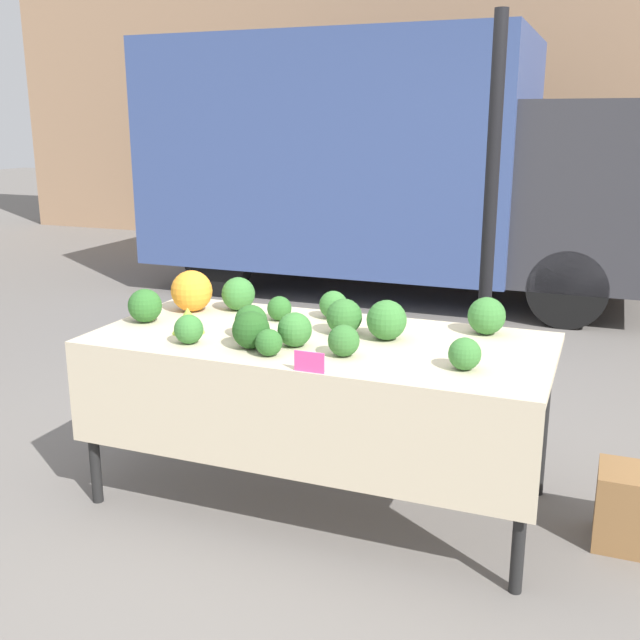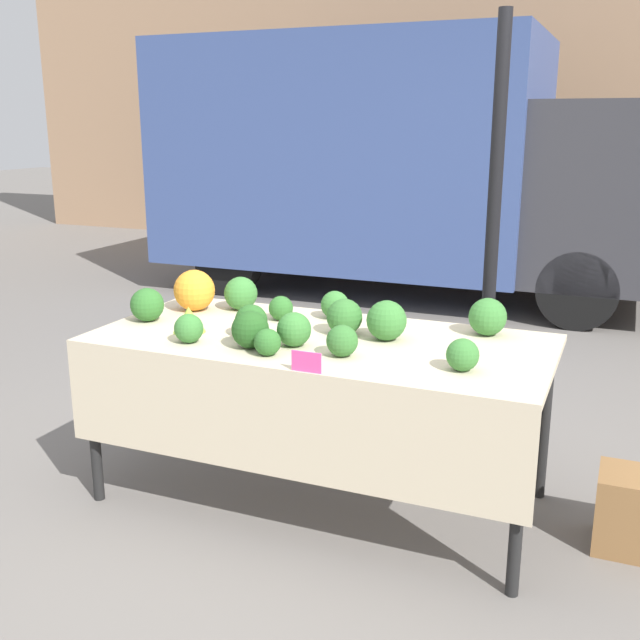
{
  "view_description": "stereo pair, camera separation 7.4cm",
  "coord_description": "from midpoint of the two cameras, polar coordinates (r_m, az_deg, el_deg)",
  "views": [
    {
      "loc": [
        1.17,
        -2.99,
        1.73
      ],
      "look_at": [
        0.0,
        0.0,
        0.87
      ],
      "focal_mm": 42.0,
      "sensor_mm": 36.0,
      "label": 1
    },
    {
      "loc": [
        1.24,
        -2.96,
        1.73
      ],
      "look_at": [
        0.0,
        0.0,
        0.87
      ],
      "focal_mm": 42.0,
      "sensor_mm": 36.0,
      "label": 2
    }
  ],
  "objects": [
    {
      "name": "broccoli_head_9",
      "position": [
        3.2,
        -2.6,
        -0.74
      ],
      "size": [
        0.15,
        0.15,
        0.15
      ],
      "color": "#387533",
      "rests_on": "market_table"
    },
    {
      "name": "broccoli_head_7",
      "position": [
        3.83,
        -6.8,
        1.99
      ],
      "size": [
        0.17,
        0.17,
        0.17
      ],
      "color": "#387533",
      "rests_on": "market_table"
    },
    {
      "name": "broccoli_head_5",
      "position": [
        3.38,
        1.22,
        0.25
      ],
      "size": [
        0.16,
        0.16,
        0.16
      ],
      "color": "#336B2D",
      "rests_on": "market_table"
    },
    {
      "name": "broccoli_head_6",
      "position": [
        3.62,
        -3.7,
        0.89
      ],
      "size": [
        0.12,
        0.12,
        0.12
      ],
      "color": "#2D6628",
      "rests_on": "market_table"
    },
    {
      "name": "ground_plane",
      "position": [
        3.65,
        -0.6,
        -13.35
      ],
      "size": [
        40.0,
        40.0,
        0.0
      ],
      "primitive_type": "plane",
      "color": "slate"
    },
    {
      "name": "orange_cauliflower",
      "position": [
        3.84,
        -10.3,
        2.19
      ],
      "size": [
        0.21,
        0.21,
        0.21
      ],
      "color": "orange",
      "rests_on": "market_table"
    },
    {
      "name": "parked_truck",
      "position": [
        7.83,
        4.82,
        12.02
      ],
      "size": [
        4.99,
        2.2,
        2.52
      ],
      "color": "#384C84",
      "rests_on": "ground_plane"
    },
    {
      "name": "market_table",
      "position": [
        3.31,
        -1.05,
        -3.07
      ],
      "size": [
        2.04,
        0.95,
        0.79
      ],
      "color": "beige",
      "rests_on": "ground_plane"
    },
    {
      "name": "broccoli_head_8",
      "position": [
        3.3,
        4.46,
        -0.01
      ],
      "size": [
        0.18,
        0.18,
        0.18
      ],
      "color": "#387533",
      "rests_on": "market_table"
    },
    {
      "name": "broccoli_head_3",
      "position": [
        3.65,
        0.44,
        1.16
      ],
      "size": [
        0.14,
        0.14,
        0.14
      ],
      "color": "#387533",
      "rests_on": "market_table"
    },
    {
      "name": "building_facade",
      "position": [
        10.65,
        15.79,
        20.89
      ],
      "size": [
        16.0,
        0.6,
        5.86
      ],
      "color": "#9E7A5B",
      "rests_on": "ground_plane"
    },
    {
      "name": "broccoli_head_4",
      "position": [
        3.29,
        -10.61,
        -0.7
      ],
      "size": [
        0.13,
        0.13,
        0.13
      ],
      "color": "#387533",
      "rests_on": "market_table"
    },
    {
      "name": "broccoli_head_2",
      "position": [
        3.35,
        -5.91,
        -0.09
      ],
      "size": [
        0.15,
        0.15,
        0.15
      ],
      "color": "#285B23",
      "rests_on": "market_table"
    },
    {
      "name": "tent_pole",
      "position": [
        3.99,
        12.19,
        5.94
      ],
      "size": [
        0.07,
        0.07,
        2.26
      ],
      "color": "black",
      "rests_on": "ground_plane"
    },
    {
      "name": "broccoli_head_10",
      "position": [
        3.45,
        11.98,
        0.31
      ],
      "size": [
        0.17,
        0.17,
        0.17
      ],
      "color": "#387533",
      "rests_on": "market_table"
    },
    {
      "name": "price_sign",
      "position": [
        2.88,
        -1.56,
        -3.22
      ],
      "size": [
        0.12,
        0.01,
        0.08
      ],
      "color": "#EF4793",
      "rests_on": "market_table"
    },
    {
      "name": "broccoli_head_1",
      "position": [
        3.08,
        -4.6,
        -1.73
      ],
      "size": [
        0.11,
        0.11,
        0.11
      ],
      "color": "#2D6628",
      "rests_on": "market_table"
    },
    {
      "name": "broccoli_head_11",
      "position": [
        3.06,
        1.13,
        -1.59
      ],
      "size": [
        0.13,
        0.13,
        0.13
      ],
      "color": "#336B2D",
      "rests_on": "market_table"
    },
    {
      "name": "broccoli_head_13",
      "position": [
        3.68,
        -13.76,
        1.07
      ],
      "size": [
        0.16,
        0.16,
        0.16
      ],
      "color": "#2D6628",
      "rests_on": "market_table"
    },
    {
      "name": "broccoli_head_12",
      "position": [
        3.18,
        -5.94,
        -0.77
      ],
      "size": [
        0.16,
        0.16,
        0.16
      ],
      "color": "#23511E",
      "rests_on": "market_table"
    },
    {
      "name": "romanesco_head",
      "position": [
        3.46,
        -10.63,
        -0.03
      ],
      "size": [
        0.15,
        0.15,
        0.12
      ],
      "color": "#93B238",
      "rests_on": "market_table"
    },
    {
      "name": "broccoli_head_0",
      "position": [
        2.94,
        10.26,
        -2.56
      ],
      "size": [
        0.13,
        0.13,
        0.13
      ],
      "color": "#387533",
      "rests_on": "market_table"
    }
  ]
}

